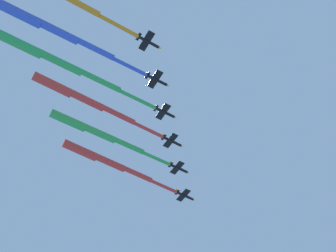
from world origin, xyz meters
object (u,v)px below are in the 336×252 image
(jet_starboard_mid, at_px, (56,31))
(jet_port_mid, at_px, (57,61))
(jet_starboard_inner, at_px, (85,100))
(jet_lead, at_px, (108,162))
(jet_port_inner, at_px, (98,133))

(jet_starboard_mid, bearing_deg, jet_port_mid, -59.63)
(jet_starboard_inner, relative_size, jet_starboard_mid, 1.00)
(jet_lead, distance_m, jet_starboard_mid, 59.28)
(jet_port_mid, distance_m, jet_starboard_mid, 11.82)
(jet_port_inner, distance_m, jet_starboard_inner, 16.06)
(jet_port_mid, bearing_deg, jet_starboard_mid, 120.37)
(jet_port_inner, relative_size, jet_starboard_mid, 0.96)
(jet_port_inner, height_order, jet_starboard_inner, jet_port_inner)
(jet_starboard_inner, distance_m, jet_starboard_mid, 29.02)
(jet_lead, relative_size, jet_port_mid, 0.86)
(jet_lead, xyz_separation_m, jet_starboard_inner, (-5.87, 29.70, 1.32))
(jet_starboard_inner, relative_size, jet_port_mid, 0.90)
(jet_lead, height_order, jet_starboard_mid, jet_starboard_mid)
(jet_starboard_inner, distance_m, jet_port_mid, 18.33)
(jet_starboard_inner, height_order, jet_starboard_mid, jet_starboard_inner)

